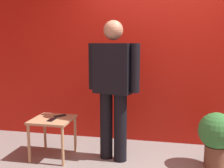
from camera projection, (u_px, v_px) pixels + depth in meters
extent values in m
cube|color=#B61A0F|center=(159.00, 52.00, 3.97)|extent=(6.26, 0.12, 2.76)
cylinder|color=black|center=(106.00, 125.00, 3.48)|extent=(0.20, 0.20, 0.88)
cylinder|color=black|center=(120.00, 128.00, 3.39)|extent=(0.20, 0.20, 0.88)
cube|color=black|center=(113.00, 68.00, 3.33)|extent=(0.52, 0.35, 0.62)
cube|color=red|center=(118.00, 65.00, 3.43)|extent=(0.13, 0.05, 0.52)
cube|color=#B2333D|center=(118.00, 67.00, 3.44)|extent=(0.05, 0.02, 0.47)
cylinder|color=black|center=(93.00, 66.00, 3.45)|extent=(0.14, 0.14, 0.59)
cylinder|color=black|center=(135.00, 68.00, 3.19)|extent=(0.14, 0.14, 0.59)
sphere|color=#A87A5B|center=(113.00, 30.00, 3.25)|extent=(0.24, 0.24, 0.24)
cube|color=tan|center=(53.00, 120.00, 3.49)|extent=(0.51, 0.51, 0.03)
cylinder|color=tan|center=(29.00, 144.00, 3.35)|extent=(0.04, 0.04, 0.50)
cylinder|color=tan|center=(63.00, 147.00, 3.26)|extent=(0.04, 0.04, 0.50)
cylinder|color=tan|center=(45.00, 132.00, 3.79)|extent=(0.04, 0.04, 0.50)
cylinder|color=tan|center=(75.00, 134.00, 3.70)|extent=(0.04, 0.04, 0.50)
cube|color=black|center=(52.00, 120.00, 3.41)|extent=(0.07, 0.15, 0.01)
cube|color=black|center=(60.00, 116.00, 3.58)|extent=(0.14, 0.16, 0.02)
cylinder|color=brown|center=(215.00, 157.00, 3.23)|extent=(0.26, 0.26, 0.28)
sphere|color=#2D7233|center=(217.00, 131.00, 3.18)|extent=(0.44, 0.44, 0.44)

